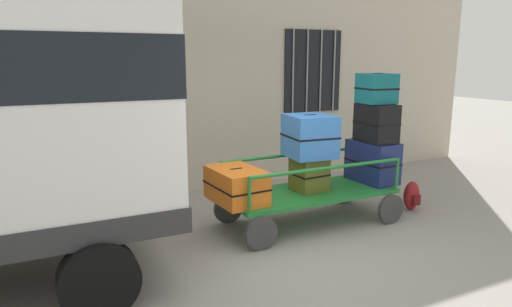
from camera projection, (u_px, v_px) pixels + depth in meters
The scene contains 11 objects.
ground_plane at pixel (281, 248), 5.45m from camera, with size 40.00×40.00×0.00m, color gray.
building_wall at pixel (196, 42), 7.50m from camera, with size 12.00×0.38×5.00m.
luggage_cart at pixel (310, 197), 6.20m from camera, with size 2.42×1.07×0.46m.
cart_railing at pixel (311, 165), 6.11m from camera, with size 2.30×0.93×0.44m.
suitcase_left_bottom at pixel (236, 185), 5.69m from camera, with size 0.61×0.86×0.43m.
suitcase_midleft_bottom at pixel (309, 174), 6.16m from camera, with size 0.46×0.43×0.48m.
suitcase_midleft_middle at pixel (310, 136), 6.06m from camera, with size 0.65×0.67×0.57m.
suitcase_center_bottom at pixel (372, 161), 6.61m from camera, with size 0.49×0.77×0.60m.
suitcase_center_middle at pixel (376, 123), 6.46m from camera, with size 0.42×0.60×0.55m.
suitcase_center_top at pixel (377, 88), 6.39m from camera, with size 0.47×0.49×0.42m.
backpack at pixel (412, 196), 6.79m from camera, with size 0.27×0.22×0.44m.
Camera 1 is at (-2.51, -4.44, 2.25)m, focal length 31.75 mm.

